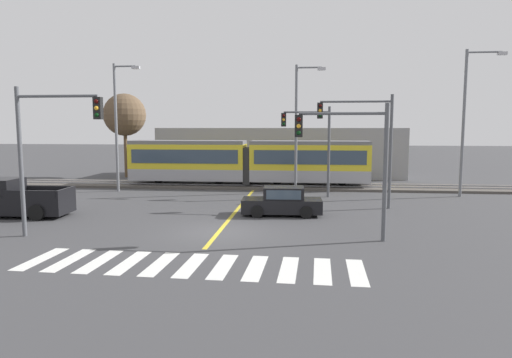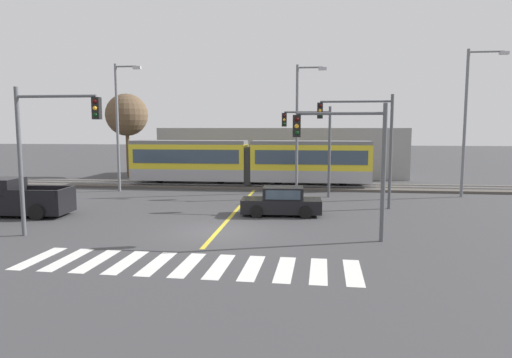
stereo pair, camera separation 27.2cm
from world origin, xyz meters
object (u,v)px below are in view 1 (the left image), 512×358
object	(u,v)px
pickup_truck	(15,200)
traffic_light_near_left	(47,138)
sedan_crossing	(282,202)
traffic_light_far_right	(313,138)
traffic_light_near_right	(353,150)
bare_tree_far_west	(125,115)
traffic_light_mid_right	(366,133)
street_lamp_east	(468,114)
light_rail_tram	(248,161)
street_lamp_centre	(299,121)
street_lamp_west	(118,121)

from	to	relation	value
pickup_truck	traffic_light_near_left	bearing A→B (deg)	-42.97
sedan_crossing	traffic_light_far_right	distance (m)	7.58
traffic_light_near_right	bare_tree_far_west	bearing A→B (deg)	129.95
traffic_light_mid_right	traffic_light_near_right	bearing A→B (deg)	-101.01
traffic_light_near_left	bare_tree_far_west	world-z (taller)	bare_tree_far_west
pickup_truck	street_lamp_east	xyz separation A→B (m)	(25.69, 9.60, 4.64)
light_rail_tram	traffic_light_far_right	xyz separation A→B (m)	(4.90, -4.60, 1.92)
street_lamp_east	light_rail_tram	bearing A→B (deg)	166.98
sedan_crossing	street_lamp_centre	world-z (taller)	street_lamp_centre
traffic_light_near_left	street_lamp_centre	bearing A→B (deg)	54.73
light_rail_tram	bare_tree_far_west	world-z (taller)	bare_tree_far_west
light_rail_tram	street_lamp_east	size ratio (longest dim) A/B	1.91
traffic_light_mid_right	bare_tree_far_west	bearing A→B (deg)	144.35
pickup_truck	bare_tree_far_west	distance (m)	19.51
traffic_light_near_left	bare_tree_far_west	bearing A→B (deg)	104.46
traffic_light_near_right	traffic_light_near_left	distance (m)	12.66
light_rail_tram	traffic_light_mid_right	xyz separation A→B (m)	(7.84, -8.62, 2.27)
sedan_crossing	traffic_light_mid_right	world-z (taller)	traffic_light_mid_right
street_lamp_east	street_lamp_west	bearing A→B (deg)	179.97
traffic_light_near_left	street_lamp_east	distance (m)	25.36
sedan_crossing	street_lamp_centre	distance (m)	9.63
sedan_crossing	traffic_light_near_right	distance (m)	6.73
pickup_truck	traffic_light_mid_right	world-z (taller)	traffic_light_mid_right
pickup_truck	street_lamp_west	world-z (taller)	street_lamp_west
street_lamp_centre	street_lamp_east	xyz separation A→B (m)	(11.09, -0.81, 0.43)
pickup_truck	bare_tree_far_west	world-z (taller)	bare_tree_far_west
sedan_crossing	pickup_truck	xyz separation A→B (m)	(-13.88, -1.84, 0.14)
street_lamp_centre	traffic_light_near_right	bearing A→B (deg)	-80.09
sedan_crossing	traffic_light_far_right	xyz separation A→B (m)	(1.67, 6.63, 3.26)
traffic_light_far_right	bare_tree_far_west	size ratio (longest dim) A/B	0.78
pickup_truck	street_lamp_east	bearing A→B (deg)	20.49
traffic_light_mid_right	traffic_light_far_right	bearing A→B (deg)	126.14
traffic_light_near_right	street_lamp_west	xyz separation A→B (m)	(-15.28, 12.91, 1.39)
sedan_crossing	street_lamp_west	bearing A→B (deg)	147.48
traffic_light_near_right	street_lamp_east	bearing A→B (deg)	55.99
light_rail_tram	street_lamp_west	world-z (taller)	street_lamp_west
light_rail_tram	street_lamp_centre	world-z (taller)	street_lamp_centre
traffic_light_mid_right	bare_tree_far_west	world-z (taller)	bare_tree_far_west
sedan_crossing	light_rail_tram	bearing A→B (deg)	106.04
street_lamp_centre	pickup_truck	bearing A→B (deg)	-144.52
traffic_light_far_right	bare_tree_far_west	xyz separation A→B (m)	(-17.09, 10.34, 1.80)
sedan_crossing	pickup_truck	distance (m)	14.01
sedan_crossing	street_lamp_east	size ratio (longest dim) A/B	0.44
sedan_crossing	street_lamp_west	world-z (taller)	street_lamp_west
pickup_truck	traffic_light_far_right	world-z (taller)	traffic_light_far_right
traffic_light_mid_right	traffic_light_near_left	world-z (taller)	traffic_light_mid_right
traffic_light_near_right	street_lamp_east	size ratio (longest dim) A/B	0.58
street_lamp_west	traffic_light_mid_right	bearing A→B (deg)	-17.08
light_rail_tram	bare_tree_far_west	distance (m)	13.98
traffic_light_far_right	traffic_light_near_left	bearing A→B (deg)	-131.75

